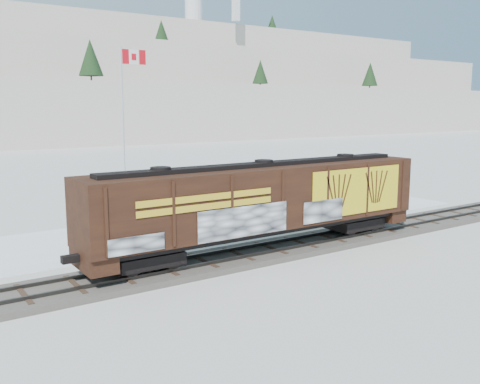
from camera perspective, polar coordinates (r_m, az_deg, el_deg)
ground at (r=27.47m, az=3.32°, el=-6.55°), size 500.00×500.00×0.00m
rail_track at (r=27.44m, az=3.33°, el=-6.26°), size 50.00×3.40×0.43m
parking_strip at (r=33.54m, az=-4.52°, el=-3.65°), size 40.00×8.00×0.03m
hopper_railcar at (r=26.55m, az=2.54°, el=-0.83°), size 18.60×3.06×4.28m
flagpole at (r=38.65m, az=-12.11°, el=4.23°), size 2.30×0.90×11.50m
car_silver at (r=31.54m, az=-9.33°, el=-3.21°), size 4.40×2.31×1.43m
car_white at (r=31.14m, az=-9.61°, el=-3.25°), size 4.99×2.94×1.56m
car_dark at (r=38.49m, az=6.03°, el=-0.93°), size 5.13×2.99×1.40m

